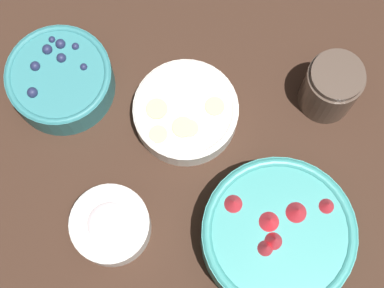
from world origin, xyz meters
TOP-DOWN VIEW (x-y plane):
  - ground_plane at (0.00, 0.00)m, footprint 4.00×4.00m
  - bowl_strawberries at (0.02, -0.10)m, footprint 0.21×0.21m
  - bowl_blueberries at (0.28, 0.20)m, footprint 0.16×0.16m
  - bowl_bananas at (0.22, 0.02)m, footprint 0.16×0.16m
  - bowl_cream at (0.05, 0.13)m, footprint 0.11×0.11m
  - jar_chocolate at (0.23, -0.20)m, footprint 0.08×0.08m

SIDE VIEW (x-z plane):
  - ground_plane at x=0.00m, z-range 0.00..0.00m
  - bowl_bananas at x=0.22m, z-range 0.00..0.05m
  - bowl_cream at x=0.05m, z-range 0.00..0.06m
  - bowl_blueberries at x=0.28m, z-range 0.00..0.07m
  - bowl_strawberries at x=0.02m, z-range 0.00..0.09m
  - jar_chocolate at x=0.23m, z-range 0.00..0.10m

